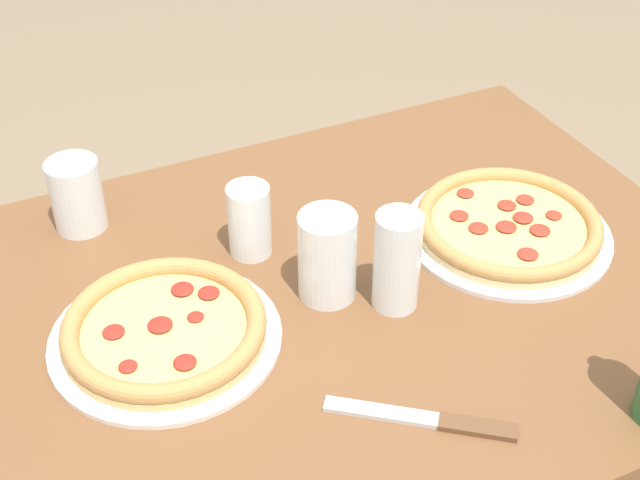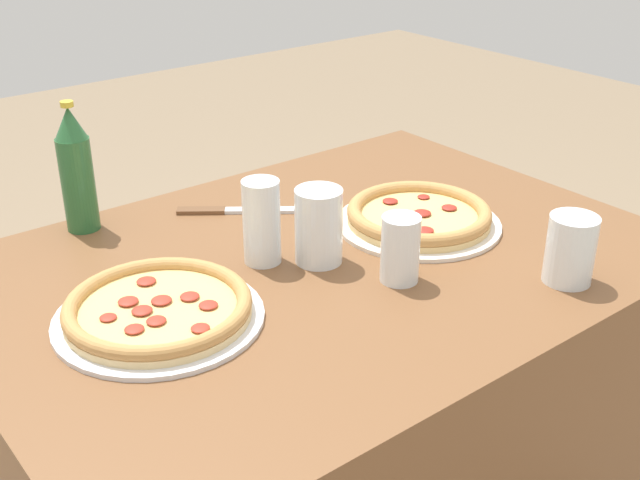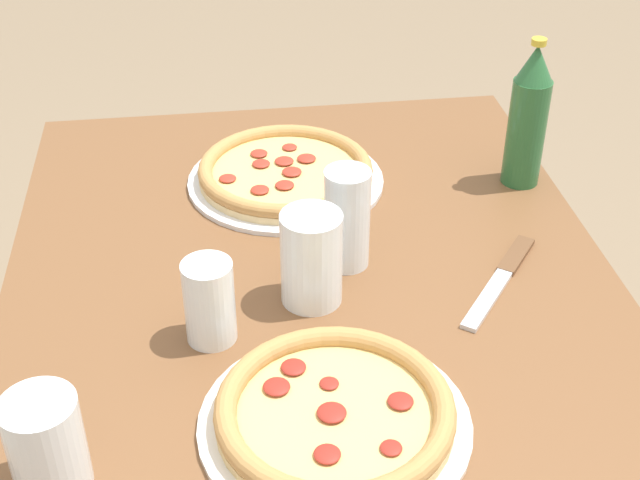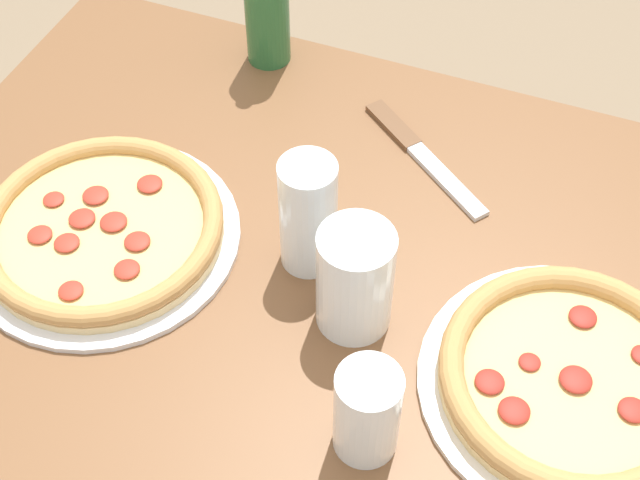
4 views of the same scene
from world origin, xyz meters
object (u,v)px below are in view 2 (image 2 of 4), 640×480
beer_bottle (76,170)px  knife (231,211)px  pizza_margherita (158,309)px  glass_iced_tea (262,227)px  glass_mango_juice (319,228)px  glass_red_wine (400,251)px  pizza_pepperoni (419,216)px  glass_lemonade (570,253)px

beer_bottle → knife: size_ratio=1.22×
pizza_margherita → glass_iced_tea: glass_iced_tea is taller
glass_mango_juice → glass_red_wine: glass_mango_juice is taller
pizza_pepperoni → glass_lemonade: 0.31m
glass_iced_tea → pizza_pepperoni: bearing=168.6°
pizza_margherita → glass_mango_juice: glass_mango_juice is taller
glass_red_wine → knife: glass_red_wine is taller
glass_mango_juice → pizza_pepperoni: bearing=179.0°
beer_bottle → glass_iced_tea: bearing=120.6°
glass_lemonade → glass_red_wine: size_ratio=1.02×
pizza_pepperoni → glass_lemonade: bearing=97.5°
pizza_margherita → beer_bottle: beer_bottle is taller
glass_mango_juice → glass_red_wine: size_ratio=1.17×
glass_mango_juice → glass_lemonade: size_ratio=1.15×
glass_lemonade → knife: (0.29, -0.58, -0.05)m
glass_mango_juice → knife: (0.01, -0.27, -0.06)m
glass_lemonade → glass_iced_tea: bearing=-46.2°
glass_iced_tea → glass_mango_juice: bearing=142.2°
pizza_margherita → glass_red_wine: bearing=160.4°
glass_red_wine → pizza_margherita: bearing=-19.6°
glass_iced_tea → glass_mango_juice: glass_iced_tea is taller
glass_iced_tea → beer_bottle: beer_bottle is taller
pizza_pepperoni → glass_lemonade: (-0.04, 0.31, 0.03)m
pizza_margherita → glass_lemonade: glass_lemonade is taller
glass_mango_juice → glass_lemonade: (-0.28, 0.31, -0.01)m
knife → glass_lemonade: bearing=116.3°
glass_mango_juice → beer_bottle: beer_bottle is taller
pizza_pepperoni → beer_bottle: size_ratio=1.27×
glass_lemonade → knife: bearing=-63.7°
glass_red_wine → knife: bearing=-80.2°
pizza_margherita → glass_iced_tea: size_ratio=2.15×
glass_lemonade → glass_mango_juice: bearing=-48.1°
pizza_margherita → glass_lemonade: bearing=152.5°
pizza_margherita → knife: (-0.30, -0.27, -0.02)m
pizza_pepperoni → glass_mango_juice: bearing=-1.0°
glass_iced_tea → glass_red_wine: bearing=125.3°
knife → glass_mango_juice: bearing=91.7°
pizza_pepperoni → beer_bottle: bearing=-37.2°
glass_iced_tea → glass_red_wine: glass_iced_tea is taller
pizza_pepperoni → glass_red_wine: 0.22m
glass_red_wine → beer_bottle: beer_bottle is taller
pizza_pepperoni → glass_iced_tea: (0.32, -0.06, 0.05)m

